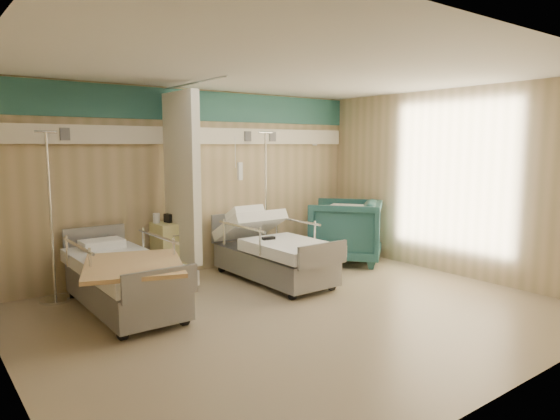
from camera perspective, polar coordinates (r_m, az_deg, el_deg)
The scene contains 13 objects.
ground at distance 6.01m, azimuth 2.02°, elevation -11.60°, with size 6.00×5.00×0.00m, color gray.
room_walls at distance 5.87m, azimuth 0.29°, elevation 6.48°, with size 6.04×5.04×2.82m.
bed_right at distance 7.27m, azimuth -0.78°, elevation -5.64°, with size 1.00×2.16×0.63m, color white, non-canonical shape.
bed_left at distance 6.26m, azimuth -17.39°, elevation -8.14°, with size 1.00×2.16×0.63m, color white, non-canonical shape.
bedside_cabinet at distance 7.43m, azimuth -12.15°, elevation -4.65°, with size 0.50×0.48×0.85m, color #EBE793.
visitor_armchair at distance 8.46m, azimuth 7.51°, elevation -2.38°, with size 1.12×1.16×1.05m, color #1F4E4F.
waffle_blanket at distance 8.34m, azimuth 7.64°, elevation 1.40°, with size 0.69×0.61×0.08m, color silver.
iv_stand_right at distance 8.23m, azimuth -1.65°, elevation -3.16°, with size 0.39×0.39×2.18m.
iv_stand_left at distance 6.91m, azimuth -24.44°, elevation -5.99°, with size 0.38×0.38×2.13m.
call_remote at distance 7.07m, azimuth -1.32°, elevation -3.23°, with size 0.18×0.08×0.04m, color black.
tan_blanket at distance 5.74m, azimuth -16.42°, elevation -6.04°, with size 1.02×1.29×0.04m, color tan.
toiletry_bag at distance 7.41m, azimuth -12.12°, elevation -0.85°, with size 0.23×0.15×0.12m, color black.
white_cup at distance 7.36m, azimuth -13.95°, elevation -0.90°, with size 0.10×0.10×0.14m, color white.
Camera 1 is at (-3.59, -4.40, 1.96)m, focal length 32.00 mm.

